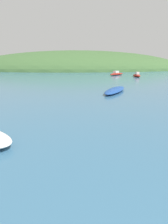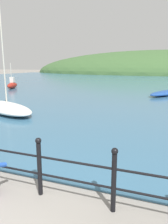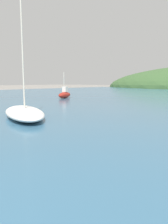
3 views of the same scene
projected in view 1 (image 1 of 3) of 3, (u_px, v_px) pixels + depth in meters
water at (82, 79)px, 30.61m from camera, size 80.00×60.00×0.10m
far_hillside at (77, 69)px, 68.65m from camera, size 82.05×45.13×14.03m
boat_nearest_quay at (117, 74)px, 38.27m from camera, size 4.37×4.56×0.92m
boat_far_left at (115, 90)px, 16.83m from camera, size 3.59×5.12×0.41m
boat_red_dinghy at (137, 75)px, 33.69m from camera, size 0.96×3.16×0.95m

